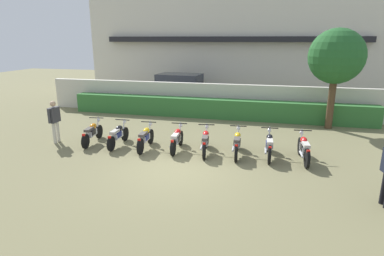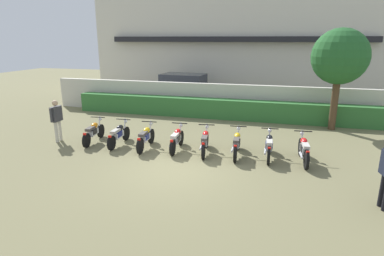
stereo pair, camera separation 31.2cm
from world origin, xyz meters
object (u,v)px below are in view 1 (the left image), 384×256
object	(u,v)px
motorcycle_in_row_3	(177,139)
motorcycle_in_row_2	(145,137)
tree_near_inspector	(336,57)
parked_car	(182,89)
motorcycle_in_row_0	(92,133)
motorcycle_in_row_1	(118,135)
motorcycle_in_row_4	(205,141)
inspector_person	(54,118)
motorcycle_in_row_6	(269,145)
motorcycle_in_row_5	(237,143)
motorcycle_in_row_7	(304,148)

from	to	relation	value
motorcycle_in_row_3	motorcycle_in_row_2	bearing A→B (deg)	93.24
tree_near_inspector	motorcycle_in_row_3	xyz separation A→B (m)	(-6.02, -4.59, -2.82)
parked_car	motorcycle_in_row_0	distance (m)	8.80
motorcycle_in_row_1	motorcycle_in_row_4	world-z (taller)	motorcycle_in_row_4
tree_near_inspector	motorcycle_in_row_1	distance (m)	9.99
motorcycle_in_row_4	inspector_person	xyz separation A→B (m)	(-6.07, -0.21, 0.56)
parked_car	motorcycle_in_row_6	xyz separation A→B (m)	(5.56, -8.65, -0.48)
parked_car	motorcycle_in_row_3	xyz separation A→B (m)	(2.21, -8.70, -0.50)
tree_near_inspector	motorcycle_in_row_2	bearing A→B (deg)	-146.85
motorcycle_in_row_3	motorcycle_in_row_4	xyz separation A→B (m)	(1.09, -0.03, 0.01)
motorcycle_in_row_4	parked_car	bearing A→B (deg)	13.19
motorcycle_in_row_6	motorcycle_in_row_4	bearing A→B (deg)	89.87
tree_near_inspector	motorcycle_in_row_3	world-z (taller)	tree_near_inspector
motorcycle_in_row_1	motorcycle_in_row_4	bearing A→B (deg)	-91.96
motorcycle_in_row_5	inspector_person	world-z (taller)	inspector_person
motorcycle_in_row_1	motorcycle_in_row_3	bearing A→B (deg)	-91.21
motorcycle_in_row_2	motorcycle_in_row_6	size ratio (longest dim) A/B	0.99
motorcycle_in_row_4	tree_near_inspector	bearing A→B (deg)	-54.37
motorcycle_in_row_0	motorcycle_in_row_6	bearing A→B (deg)	-96.76
motorcycle_in_row_1	parked_car	bearing A→B (deg)	-3.15
parked_car	motorcycle_in_row_1	distance (m)	8.75
motorcycle_in_row_0	motorcycle_in_row_2	xyz separation A→B (m)	(2.32, -0.13, 0.01)
motorcycle_in_row_0	motorcycle_in_row_5	distance (m)	5.75
motorcycle_in_row_3	motorcycle_in_row_5	distance (m)	2.24
tree_near_inspector	motorcycle_in_row_2	xyz separation A→B (m)	(-7.22, -4.71, -2.82)
inspector_person	motorcycle_in_row_4	bearing A→B (deg)	2.00
motorcycle_in_row_5	motorcycle_in_row_7	size ratio (longest dim) A/B	1.03
motorcycle_in_row_2	parked_car	bearing A→B (deg)	2.84
motorcycle_in_row_3	motorcycle_in_row_4	size ratio (longest dim) A/B	0.95
parked_car	motorcycle_in_row_5	world-z (taller)	parked_car
tree_near_inspector	motorcycle_in_row_4	bearing A→B (deg)	-136.86
parked_car	motorcycle_in_row_4	distance (m)	9.34
motorcycle_in_row_0	motorcycle_in_row_6	distance (m)	6.87
motorcycle_in_row_0	motorcycle_in_row_3	xyz separation A→B (m)	(3.51, -0.01, 0.00)
parked_car	motorcycle_in_row_2	world-z (taller)	parked_car
parked_car	tree_near_inspector	xyz separation A→B (m)	(8.22, -4.11, 2.33)
inspector_person	motorcycle_in_row_2	bearing A→B (deg)	1.73
motorcycle_in_row_7	inspector_person	world-z (taller)	inspector_person
tree_near_inspector	motorcycle_in_row_5	distance (m)	6.57
tree_near_inspector	motorcycle_in_row_5	xyz separation A→B (m)	(-3.78, -4.58, -2.81)
motorcycle_in_row_2	motorcycle_in_row_3	xyz separation A→B (m)	(1.20, 0.13, -0.00)
motorcycle_in_row_2	motorcycle_in_row_6	xyz separation A→B (m)	(4.55, 0.17, 0.01)
motorcycle_in_row_4	motorcycle_in_row_5	bearing A→B (deg)	-95.94
motorcycle_in_row_1	motorcycle_in_row_7	bearing A→B (deg)	-92.10
inspector_person	motorcycle_in_row_6	bearing A→B (deg)	1.97
parked_car	motorcycle_in_row_1	world-z (taller)	parked_car
motorcycle_in_row_1	inspector_person	size ratio (longest dim) A/B	1.10
motorcycle_in_row_3	motorcycle_in_row_5	world-z (taller)	motorcycle_in_row_5
parked_car	inspector_person	xyz separation A→B (m)	(-2.77, -8.94, 0.07)
motorcycle_in_row_5	motorcycle_in_row_7	world-z (taller)	motorcycle_in_row_7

